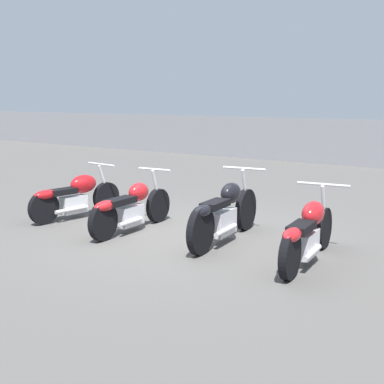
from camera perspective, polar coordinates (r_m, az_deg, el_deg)
name	(u,v)px	position (r m, az deg, el deg)	size (l,w,h in m)	color
ground_plane	(182,235)	(8.40, -1.09, -4.63)	(60.00, 60.00, 0.00)	#514F4C
fence_back	(379,144)	(17.32, 19.36, 4.83)	(40.00, 0.04, 1.47)	gray
motorcycle_slot_0	(75,196)	(9.73, -12.37, -0.41)	(0.73, 1.93, 0.93)	black
motorcycle_slot_1	(130,208)	(8.60, -6.60, -1.66)	(0.64, 2.03, 0.95)	black
motorcycle_slot_2	(224,213)	(7.93, 3.44, -2.25)	(0.72, 2.26, 1.04)	black
motorcycle_slot_3	(308,232)	(7.06, 12.25, -4.24)	(0.73, 2.10, 0.96)	black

